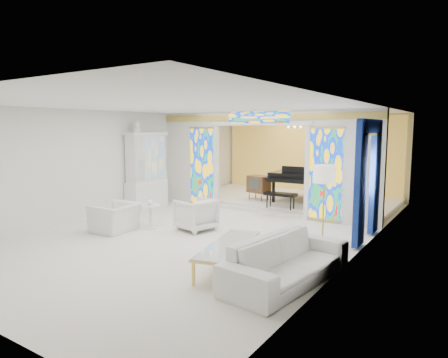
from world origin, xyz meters
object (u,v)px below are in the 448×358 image
Objects in this scene: china_cabinet at (146,172)px; armchair_right at (196,214)px; coffee_table at (229,246)px; tv_console at (259,184)px; armchair_left at (116,218)px; grand_piano at (304,176)px; sofa at (287,260)px.

china_cabinet is 3.21m from armchair_right.
coffee_table is (2.15, -1.87, 0.03)m from armchair_right.
china_cabinet is at bearing -124.40° from tv_console.
tv_console reaches higher than armchair_left.
armchair_right reaches higher than coffee_table.
china_cabinet reaches higher than armchair_left.
grand_piano is at bearing -179.15° from armchair_right.
armchair_left is at bearing -117.86° from grand_piano.
armchair_left is 1.21× the size of armchair_right.
grand_piano is 1.50m from tv_console.
china_cabinet is 1.07× the size of sofa.
armchair_left is at bearing -61.88° from china_cabinet.
coffee_table is (3.72, -0.69, 0.08)m from armchair_left.
armchair_left is 5.08m from tv_console.
armchair_right is at bearing 67.44° from sofa.
armchair_right reaches higher than armchair_left.
china_cabinet reaches higher than tv_console.
armchair_left is 6.23m from grand_piano.
tv_console is (-3.56, 5.62, 0.32)m from sofa.
china_cabinet is 6.96m from sofa.
sofa is 6.78m from grand_piano.
china_cabinet is 1.28× the size of coffee_table.
armchair_right is at bearing -106.05° from grand_piano.
coffee_table is at bearing -31.77° from china_cabinet.
sofa is 1.19× the size of coffee_table.
grand_piano is (1.02, 4.45, 0.57)m from armchair_right.
armchair_right reaches higher than sofa.
coffee_table is at bearing 95.77° from sofa.
armchair_right is 3.81m from sofa.
sofa is (4.88, -0.72, 0.03)m from armchair_left.
sofa is at bearing -26.96° from china_cabinet.
grand_piano is at bearing 27.14° from sofa.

